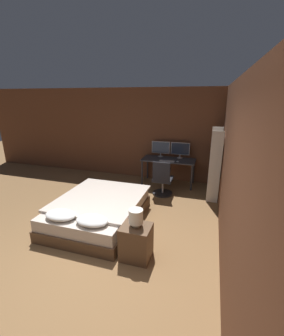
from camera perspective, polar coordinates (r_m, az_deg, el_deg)
ground_plane at (r=3.72m, az=-14.29°, el=-23.94°), size 20.00×20.00×0.00m
wall_back at (r=6.77m, az=3.50°, el=8.38°), size 12.00×0.06×2.70m
wall_side_right at (r=3.97m, az=21.23°, el=0.56°), size 0.06×12.00×2.70m
bed at (r=4.70m, az=-10.94°, el=-10.46°), size 1.61×2.08×0.57m
nightstand at (r=3.68m, az=-1.49°, el=-18.28°), size 0.46×0.40×0.56m
bedside_lamp at (r=3.43m, az=-1.55°, el=-12.20°), size 0.22×0.22×0.28m
desk at (r=6.44m, az=6.72°, el=1.49°), size 1.50×0.67×0.75m
monitor_left at (r=6.63m, az=4.78°, el=5.10°), size 0.54×0.16×0.45m
monitor_right at (r=6.53m, az=9.68°, el=4.72°), size 0.54×0.16×0.45m
keyboard at (r=6.19m, az=6.35°, el=1.78°), size 0.41×0.13×0.02m
computer_mouse at (r=6.14m, az=9.05°, el=1.62°), size 0.07×0.05×0.04m
office_chair at (r=5.76m, az=5.20°, el=-3.42°), size 0.52×0.52×0.92m
bookshelf at (r=5.70m, az=18.10°, el=1.70°), size 0.27×0.77×1.72m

